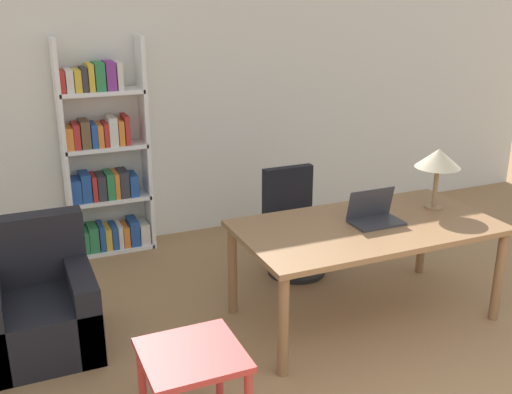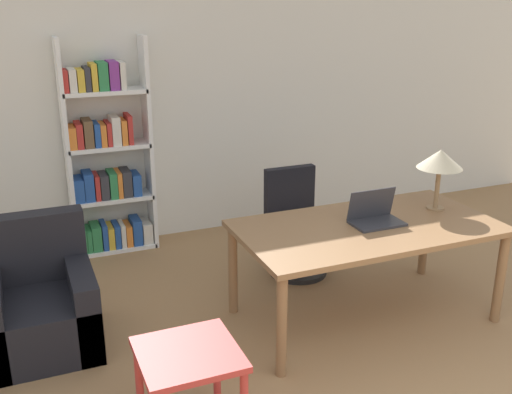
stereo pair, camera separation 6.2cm
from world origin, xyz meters
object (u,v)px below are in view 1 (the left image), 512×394
(side_table_blue, at_px, (192,368))
(desk, at_px, (366,234))
(laptop, at_px, (374,215))
(armchair, at_px, (38,310))
(bookshelf, at_px, (104,164))
(table_lamp, at_px, (438,160))
(office_chair, at_px, (294,226))

(side_table_blue, bearing_deg, desk, 26.31)
(laptop, distance_m, armchair, 2.42)
(laptop, relative_size, armchair, 0.42)
(desk, distance_m, bookshelf, 2.49)
(side_table_blue, bearing_deg, armchair, 118.07)
(table_lamp, bearing_deg, armchair, 171.79)
(table_lamp, height_order, armchair, table_lamp)
(bookshelf, bearing_deg, laptop, -51.10)
(laptop, relative_size, bookshelf, 0.19)
(side_table_blue, bearing_deg, laptop, 25.84)
(desk, xyz_separation_m, table_lamp, (0.66, 0.09, 0.46))
(desk, distance_m, laptop, 0.15)
(laptop, xyz_separation_m, side_table_blue, (-1.63, -0.79, -0.34))
(laptop, height_order, side_table_blue, laptop)
(bookshelf, bearing_deg, side_table_blue, -91.04)
(desk, height_order, laptop, laptop)
(desk, relative_size, side_table_blue, 3.39)
(side_table_blue, height_order, armchair, armchair)
(armchair, distance_m, bookshelf, 1.73)
(desk, bearing_deg, armchair, 167.18)
(desk, height_order, table_lamp, table_lamp)
(laptop, xyz_separation_m, armchair, (-2.31, 0.49, -0.51))
(table_lamp, relative_size, bookshelf, 0.24)
(desk, bearing_deg, table_lamp, 7.85)
(laptop, relative_size, table_lamp, 0.79)
(side_table_blue, xyz_separation_m, armchair, (-0.68, 1.28, -0.17))
(office_chair, bearing_deg, side_table_blue, -130.55)
(office_chair, bearing_deg, armchair, -169.24)
(armchair, bearing_deg, table_lamp, -8.21)
(office_chair, height_order, armchair, office_chair)
(armchair, bearing_deg, laptop, -12.05)
(table_lamp, distance_m, armchair, 3.06)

